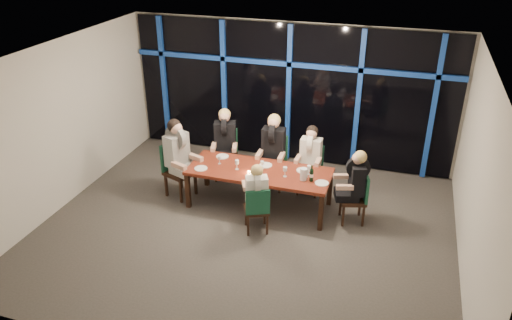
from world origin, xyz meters
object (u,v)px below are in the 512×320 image
Objects in this scene: diner_far_right at (311,150)px; diner_near_mid at (256,187)px; chair_far_mid at (274,159)px; diner_far_mid at (273,141)px; diner_end_right at (355,176)px; water_pitcher at (304,174)px; chair_far_left at (226,151)px; diner_far_left at (225,134)px; dining_table at (259,173)px; chair_far_right at (311,166)px; chair_near_mid at (257,208)px; wine_bottle at (311,175)px; chair_end_right at (358,195)px; diner_end_left at (178,148)px; chair_end_left at (176,166)px.

diner_near_mid is at bearing -109.34° from diner_far_right.
chair_far_mid is 1.03× the size of diner_far_mid.
water_pitcher is at bearing -98.58° from diner_end_right.
chair_far_mid is at bearing -19.74° from chair_far_left.
diner_end_right is (1.67, -0.76, -0.10)m from diner_far_mid.
dining_table is at bearing -56.34° from diner_far_left.
chair_far_right is at bearing -2.34° from chair_far_mid.
diner_far_left is at bearing -90.00° from chair_far_left.
diner_end_right reaches higher than chair_far_left.
diner_far_right is (0.74, 0.00, -0.09)m from diner_far_mid.
chair_near_mid is 2.14m from diner_far_left.
diner_near_mid is at bearing -79.53° from diner_end_right.
chair_far_left is 1.12× the size of diner_end_right.
wine_bottle is (0.79, 0.65, 0.03)m from diner_near_mid.
chair_end_right is at bearing -24.75° from diner_far_mid.
chair_far_mid is at bearing -39.61° from diner_end_left.
diner_far_right is 0.89× the size of diner_end_left.
chair_far_right is 0.89× the size of chair_end_left.
diner_end_right is (3.36, 0.06, 0.30)m from chair_end_left.
chair_far_right is 4.26× the size of water_pitcher.
chair_near_mid is at bearing -69.94° from diner_far_left.
diner_end_left is 1.22× the size of diner_near_mid.
water_pitcher is at bearing -84.36° from diner_far_right.
diner_far_mid is (1.03, -0.09, 0.02)m from diner_far_left.
diner_end_right is (0.94, -0.76, -0.01)m from diner_far_right.
diner_far_mid reaches higher than chair_near_mid.
diner_near_mid reaches higher than chair_near_mid.
chair_far_mid is at bearing -41.71° from chair_end_left.
diner_end_right is at bearing -34.21° from chair_far_left.
chair_end_left is at bearing -138.29° from chair_far_left.
chair_far_mid reaches higher than water_pitcher.
chair_far_left is 1.08× the size of chair_far_right.
chair_far_left is at bearing 176.14° from diner_far_right.
chair_near_mid is at bearing -107.56° from diner_far_right.
diner_end_right is (-0.08, -0.02, 0.37)m from chair_end_right.
dining_table is at bearing -105.63° from chair_end_right.
diner_near_mid reaches higher than chair_far_mid.
diner_far_right is at bearing -133.79° from chair_near_mid.
chair_near_mid is at bearing -77.06° from diner_end_right.
dining_table is at bearing -106.35° from diner_end_right.
chair_near_mid is at bearing -75.30° from dining_table.
chair_end_left is (-1.65, -0.05, -0.09)m from dining_table.
diner_near_mid is at bearing -90.00° from chair_near_mid.
chair_far_right is 1.78m from chair_near_mid.
diner_far_mid is at bearing 136.65° from wine_bottle.
diner_far_right is 1.65m from diner_near_mid.
chair_far_left is (-1.01, 0.94, -0.11)m from dining_table.
chair_end_right is at bearing -37.58° from chair_far_right.
chair_far_mid reaches higher than chair_far_right.
diner_end_left is at bearing -46.36° from diner_near_mid.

